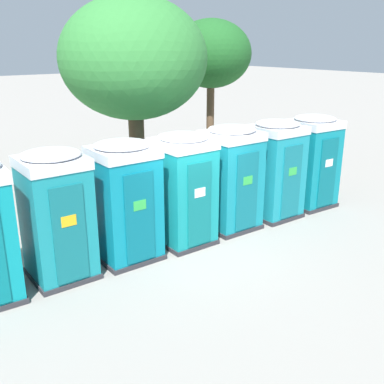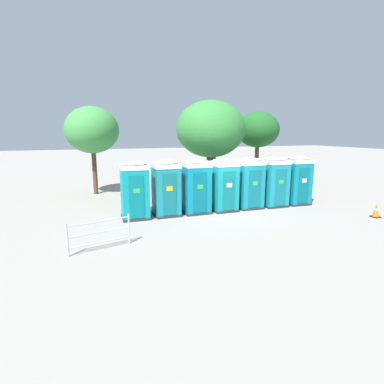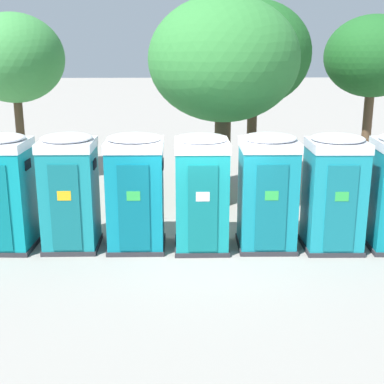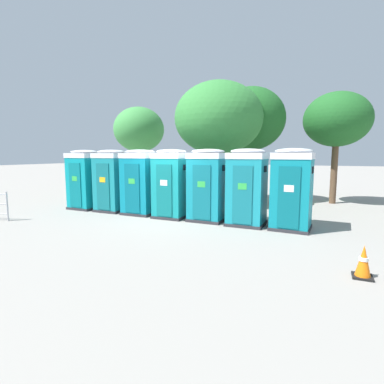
# 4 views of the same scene
# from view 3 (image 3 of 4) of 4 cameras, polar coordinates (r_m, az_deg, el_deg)

# --- Properties ---
(ground_plane) EXTENTS (120.00, 120.00, 0.00)m
(ground_plane) POSITION_cam_3_polar(r_m,az_deg,el_deg) (11.83, 1.01, -6.09)
(ground_plane) COLOR gray
(portapotty_0) EXTENTS (1.24, 1.24, 2.54)m
(portapotty_0) POSITION_cam_3_polar(r_m,az_deg,el_deg) (12.21, -19.49, 0.02)
(portapotty_0) COLOR #2D2D33
(portapotty_0) RESTS_ON ground
(portapotty_1) EXTENTS (1.17, 1.21, 2.54)m
(portapotty_1) POSITION_cam_3_polar(r_m,az_deg,el_deg) (11.85, -12.90, 0.08)
(portapotty_1) COLOR #2D2D33
(portapotty_1) RESTS_ON ground
(portapotty_2) EXTENTS (1.24, 1.21, 2.54)m
(portapotty_2) POSITION_cam_3_polar(r_m,az_deg,el_deg) (11.60, -6.03, 0.06)
(portapotty_2) COLOR #2D2D33
(portapotty_2) RESTS_ON ground
(portapotty_3) EXTENTS (1.17, 1.21, 2.54)m
(portapotty_3) POSITION_cam_3_polar(r_m,az_deg,el_deg) (11.49, 1.04, -0.00)
(portapotty_3) COLOR #2D2D33
(portapotty_3) RESTS_ON ground
(portapotty_4) EXTENTS (1.25, 1.22, 2.54)m
(portapotty_4) POSITION_cam_3_polar(r_m,az_deg,el_deg) (11.67, 8.05, 0.09)
(portapotty_4) COLOR #2D2D33
(portapotty_4) RESTS_ON ground
(portapotty_5) EXTENTS (1.23, 1.22, 2.54)m
(portapotty_5) POSITION_cam_3_polar(r_m,az_deg,el_deg) (11.90, 14.91, 0.01)
(portapotty_5) COLOR #2D2D33
(portapotty_5) RESTS_ON ground
(street_tree_0) EXTENTS (3.03, 3.03, 5.24)m
(street_tree_0) POSITION_cam_3_polar(r_m,az_deg,el_deg) (18.11, 18.75, 13.46)
(street_tree_0) COLOR brown
(street_tree_0) RESTS_ON ground
(street_tree_1) EXTENTS (3.34, 3.34, 5.61)m
(street_tree_1) POSITION_cam_3_polar(r_m,az_deg,el_deg) (16.29, 6.63, 14.40)
(street_tree_1) COLOR #4C3826
(street_tree_1) RESTS_ON ground
(street_tree_2) EXTENTS (3.96, 3.96, 5.59)m
(street_tree_2) POSITION_cam_3_polar(r_m,az_deg,el_deg) (14.35, 3.41, 13.84)
(street_tree_2) COLOR #4C3826
(street_tree_2) RESTS_ON ground
(street_tree_3) EXTENTS (3.16, 3.16, 5.31)m
(street_tree_3) POSITION_cam_3_polar(r_m,az_deg,el_deg) (18.24, -18.46, 13.33)
(street_tree_3) COLOR #4C3826
(street_tree_3) RESTS_ON ground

